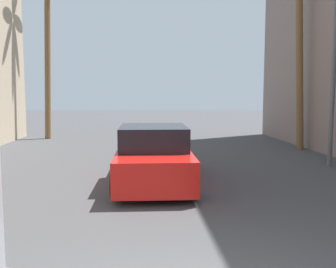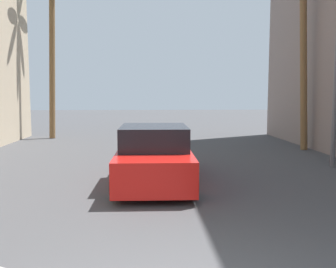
# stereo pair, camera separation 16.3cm
# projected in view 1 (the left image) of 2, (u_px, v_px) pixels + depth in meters

# --- Properties ---
(ground_plane) EXTENTS (88.66, 88.66, 0.00)m
(ground_plane) POSITION_uv_depth(u_px,v_px,m) (158.00, 159.00, 13.80)
(ground_plane) COLOR #424244
(street_lamp) EXTENTS (2.58, 0.28, 7.28)m
(street_lamp) POSITION_uv_depth(u_px,v_px,m) (324.00, 32.00, 12.03)
(street_lamp) COLOR #59595E
(street_lamp) RESTS_ON ground
(car_lead) EXTENTS (2.09, 5.18, 1.56)m
(car_lead) POSITION_uv_depth(u_px,v_px,m) (153.00, 156.00, 10.30)
(car_lead) COLOR black
(car_lead) RESTS_ON ground
(palm_tree_far_left) EXTENTS (3.17, 3.22, 9.19)m
(palm_tree_far_left) POSITION_uv_depth(u_px,v_px,m) (45.00, 26.00, 20.06)
(palm_tree_far_left) COLOR brown
(palm_tree_far_left) RESTS_ON ground
(palm_tree_mid_right) EXTENTS (2.43, 2.37, 9.62)m
(palm_tree_mid_right) POSITION_uv_depth(u_px,v_px,m) (300.00, 5.00, 15.79)
(palm_tree_mid_right) COLOR brown
(palm_tree_mid_right) RESTS_ON ground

